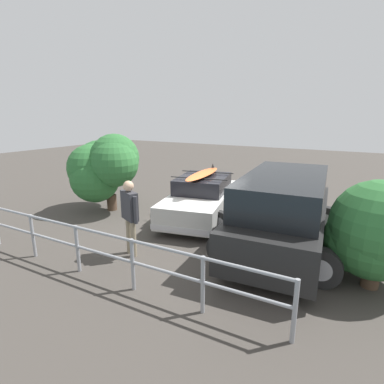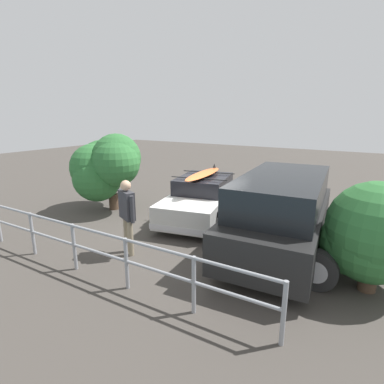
# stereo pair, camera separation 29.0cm
# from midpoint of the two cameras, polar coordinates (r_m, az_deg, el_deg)

# --- Properties ---
(ground_plane) EXTENTS (44.00, 44.00, 0.02)m
(ground_plane) POSITION_cam_midpoint_polar(r_m,az_deg,el_deg) (9.02, 1.57, -5.83)
(ground_plane) COLOR #423D38
(ground_plane) RESTS_ON ground
(sedan_car) EXTENTS (2.81, 4.20, 1.56)m
(sedan_car) POSITION_cam_midpoint_polar(r_m,az_deg,el_deg) (9.29, 2.90, -1.15)
(sedan_car) COLOR silver
(sedan_car) RESTS_ON ground
(suv_car) EXTENTS (2.86, 4.95, 1.81)m
(suv_car) POSITION_cam_midpoint_polar(r_m,az_deg,el_deg) (7.31, 17.72, -3.66)
(suv_car) COLOR black
(suv_car) RESTS_ON ground
(person_bystander) EXTENTS (0.63, 0.38, 1.74)m
(person_bystander) POSITION_cam_midpoint_polar(r_m,az_deg,el_deg) (6.83, -11.08, -3.51)
(person_bystander) COLOR gray
(person_bystander) RESTS_ON ground
(railing_fence) EXTENTS (8.53, 0.29, 1.00)m
(railing_fence) POSITION_cam_midpoint_polar(r_m,az_deg,el_deg) (6.57, -20.46, -8.54)
(railing_fence) COLOR gray
(railing_fence) RESTS_ON ground
(bush_near_left) EXTENTS (2.53, 2.14, 2.55)m
(bush_near_left) POSITION_cam_midpoint_polar(r_m,az_deg,el_deg) (10.21, -15.51, 4.64)
(bush_near_left) COLOR #4C3828
(bush_near_left) RESTS_ON ground
(bush_near_right) EXTENTS (1.76, 2.01, 2.02)m
(bush_near_right) POSITION_cam_midpoint_polar(r_m,az_deg,el_deg) (6.47, 31.59, -6.97)
(bush_near_right) COLOR #4C3828
(bush_near_right) RESTS_ON ground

